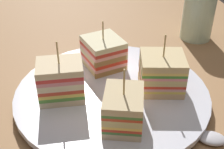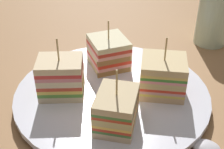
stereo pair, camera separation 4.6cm
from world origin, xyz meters
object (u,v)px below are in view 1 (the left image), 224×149
(sandwich_wedge_2, at_px, (122,109))
(sandwich_wedge_3, at_px, (161,73))
(sandwich_wedge_0, at_px, (102,53))
(drinking_glass, at_px, (198,18))
(sandwich_wedge_1, at_px, (61,81))
(plate, at_px, (112,94))

(sandwich_wedge_2, relative_size, sandwich_wedge_3, 0.94)
(sandwich_wedge_0, bearing_deg, sandwich_wedge_2, -16.21)
(drinking_glass, bearing_deg, sandwich_wedge_3, 142.30)
(sandwich_wedge_0, xyz_separation_m, sandwich_wedge_1, (-0.08, 0.07, 0.00))
(sandwich_wedge_3, bearing_deg, sandwich_wedge_2, 53.77)
(plate, height_order, drinking_glass, drinking_glass)
(sandwich_wedge_0, relative_size, sandwich_wedge_2, 0.97)
(sandwich_wedge_3, height_order, drinking_glass, same)
(plate, relative_size, drinking_glass, 2.79)
(sandwich_wedge_2, distance_m, sandwich_wedge_3, 0.10)
(plate, xyz_separation_m, sandwich_wedge_1, (-0.00, 0.08, 0.04))
(plate, relative_size, sandwich_wedge_2, 3.47)
(sandwich_wedge_0, bearing_deg, sandwich_wedge_1, -60.40)
(sandwich_wedge_0, height_order, sandwich_wedge_3, sandwich_wedge_3)
(sandwich_wedge_2, bearing_deg, sandwich_wedge_3, -31.52)
(plate, bearing_deg, sandwich_wedge_3, -95.00)
(sandwich_wedge_2, xyz_separation_m, drinking_glass, (0.25, -0.22, 0.00))
(plate, height_order, sandwich_wedge_3, sandwich_wedge_3)
(plate, bearing_deg, sandwich_wedge_1, 90.19)
(sandwich_wedge_0, distance_m, drinking_glass, 0.24)
(plate, distance_m, sandwich_wedge_1, 0.08)
(sandwich_wedge_0, xyz_separation_m, sandwich_wedge_2, (-0.15, -0.00, -0.00))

